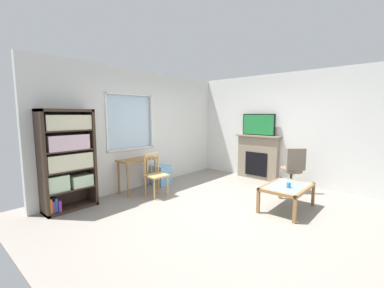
% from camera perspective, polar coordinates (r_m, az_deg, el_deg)
% --- Properties ---
extents(ground, '(6.00, 5.87, 0.02)m').
position_cam_1_polar(ground, '(4.67, 7.99, -15.01)').
color(ground, gray).
extents(wall_back_with_window, '(5.00, 0.15, 2.75)m').
position_cam_1_polar(wall_back_with_window, '(6.05, -11.19, 3.26)').
color(wall_back_with_window, silver).
rests_on(wall_back_with_window, ground).
extents(wall_right, '(0.12, 5.07, 2.75)m').
position_cam_1_polar(wall_right, '(6.64, 20.49, 3.41)').
color(wall_right, silver).
rests_on(wall_right, ground).
extents(bookshelf, '(0.90, 0.38, 1.82)m').
position_cam_1_polar(bookshelf, '(4.95, -27.00, -2.39)').
color(bookshelf, '#38281E').
rests_on(bookshelf, ground).
extents(desk_under_window, '(0.85, 0.44, 0.75)m').
position_cam_1_polar(desk_under_window, '(5.60, -12.56, -4.80)').
color(desk_under_window, olive).
rests_on(desk_under_window, ground).
extents(wooden_chair, '(0.45, 0.43, 0.90)m').
position_cam_1_polar(wooden_chair, '(5.28, -8.53, -7.02)').
color(wooden_chair, tan).
rests_on(wooden_chair, ground).
extents(plastic_drawer_unit, '(0.35, 0.40, 0.48)m').
position_cam_1_polar(plastic_drawer_unit, '(6.17, -7.21, -7.10)').
color(plastic_drawer_unit, '#72ADDB').
rests_on(plastic_drawer_unit, ground).
extents(fireplace, '(0.26, 1.21, 1.18)m').
position_cam_1_polar(fireplace, '(6.82, 15.01, -2.92)').
color(fireplace, gray).
rests_on(fireplace, ground).
extents(tv, '(0.06, 0.90, 0.56)m').
position_cam_1_polar(tv, '(6.72, 15.18, 4.37)').
color(tv, black).
rests_on(tv, fireplace).
extents(office_chair, '(0.62, 0.58, 1.00)m').
position_cam_1_polar(office_chair, '(5.94, 22.41, -5.02)').
color(office_chair, '#7A6B5B').
rests_on(office_chair, ground).
extents(coffee_table, '(1.04, 0.68, 0.45)m').
position_cam_1_polar(coffee_table, '(4.85, 21.22, -9.65)').
color(coffee_table, '#8C9E99').
rests_on(coffee_table, ground).
extents(sippy_cup, '(0.07, 0.07, 0.09)m').
position_cam_1_polar(sippy_cup, '(4.69, 21.53, -8.87)').
color(sippy_cup, '#337FD6').
rests_on(sippy_cup, coffee_table).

